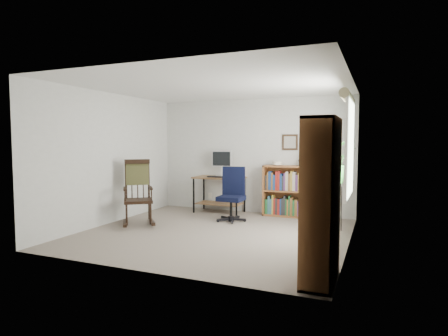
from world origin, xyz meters
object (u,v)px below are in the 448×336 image
at_px(low_bookshelf, 288,191).
at_px(tall_bookshelf, 321,201).
at_px(office_chair, 231,194).
at_px(rocking_chair, 138,192).
at_px(desk, 219,195).

relative_size(low_bookshelf, tall_bookshelf, 0.58).
height_order(office_chair, rocking_chair, rocking_chair).
xyz_separation_m(desk, rocking_chair, (-0.89, -1.66, 0.22)).
relative_size(rocking_chair, tall_bookshelf, 0.68).
bearing_deg(office_chair, low_bookshelf, 36.97).
xyz_separation_m(desk, tall_bookshelf, (2.57, -3.24, 0.50)).
bearing_deg(low_bookshelf, rocking_chair, -142.64).
relative_size(office_chair, tall_bookshelf, 0.59).
bearing_deg(low_bookshelf, tall_bookshelf, -71.46).
height_order(desk, rocking_chair, rocking_chair).
distance_m(office_chair, tall_bookshelf, 3.22).
distance_m(rocking_chair, low_bookshelf, 2.93).
distance_m(desk, office_chair, 0.94).
bearing_deg(office_chair, tall_bookshelf, -58.59).
bearing_deg(office_chair, rocking_chair, -155.10).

